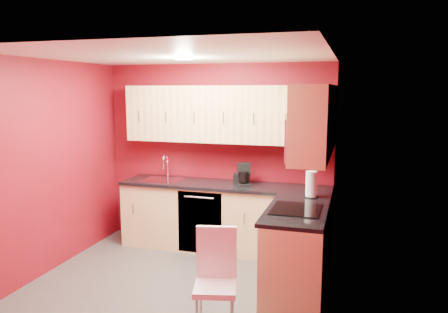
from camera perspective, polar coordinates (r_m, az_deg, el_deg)
The scene contains 21 objects.
floor at distance 5.10m, azimuth -6.21°, elevation -16.27°, with size 3.20×3.20×0.00m, color #454341.
ceiling at distance 4.63m, azimuth -6.74°, elevation 13.00°, with size 3.20×3.20×0.00m, color white.
wall_back at distance 6.09m, azimuth -0.92°, elevation 0.25°, with size 3.20×3.20×0.00m, color maroon.
wall_front at distance 3.42m, azimuth -16.46°, elevation -6.94°, with size 3.20×3.20×0.00m, color maroon.
wall_left at distance 5.53m, azimuth -21.90°, elevation -1.27°, with size 3.00×3.00×0.00m, color maroon.
wall_right at distance 4.34m, azimuth 13.37°, elevation -3.48°, with size 3.00×3.00×0.00m, color maroon.
base_cabinets_back at distance 5.94m, azimuth 0.07°, elevation -8.05°, with size 2.80×0.60×0.87m, color #D9BC7C.
base_cabinets_right at distance 4.84m, azimuth 9.58°, elevation -12.16°, with size 0.60×1.30×0.87m, color #D9BC7C.
countertop_back at distance 5.81m, azimuth 0.03°, elevation -3.79°, with size 2.80×0.63×0.04m, color black.
countertop_right at distance 4.68m, azimuth 9.52°, elevation -7.00°, with size 0.63×1.27×0.04m, color black.
upper_cabinets_back at distance 5.81m, azimuth 0.43°, elevation 5.54°, with size 2.80×0.35×0.75m, color #E9C383.
upper_cabinets_right at distance 4.71m, azimuth 11.85°, elevation 5.35°, with size 0.35×1.55×0.75m.
microwave at distance 4.49m, azimuth 11.09°, elevation 2.30°, with size 0.42×0.76×0.42m.
cooktop at distance 4.64m, azimuth 9.41°, elevation -6.82°, with size 0.50×0.55×0.01m, color black.
sink at distance 6.12m, azimuth -8.02°, elevation -2.69°, with size 0.52×0.42×0.35m.
dishwasher_front at distance 5.75m, azimuth -3.18°, elevation -8.63°, with size 0.60×0.02×0.82m, color black.
downlight at distance 4.91m, azimuth -5.31°, elevation 12.61°, with size 0.20×0.20×0.01m, color white.
coffee_maker at distance 5.71m, azimuth 2.65°, elevation -2.35°, with size 0.17×0.23×0.28m, color black, non-canonical shape.
napkin_holder at distance 5.82m, azimuth 1.80°, elevation -2.89°, with size 0.12×0.12×0.13m, color black, non-canonical shape.
paper_towel at distance 5.17m, azimuth 11.33°, elevation -3.57°, with size 0.17×0.17×0.30m, color white, non-canonical shape.
dining_chair at distance 4.04m, azimuth -1.14°, elevation -16.05°, with size 0.37×0.39×0.92m, color white, non-canonical shape.
Camera 1 is at (1.83, -4.24, 2.16)m, focal length 35.00 mm.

